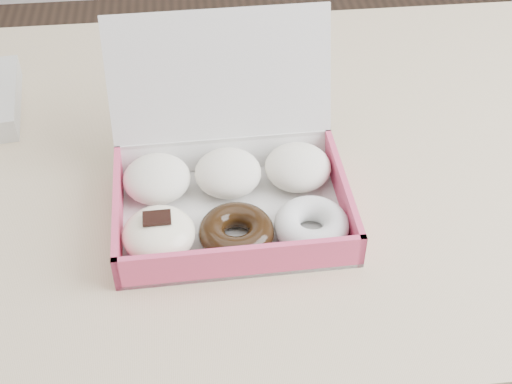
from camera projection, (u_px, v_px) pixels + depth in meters
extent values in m
cube|color=tan|center=(229.00, 165.00, 1.02)|extent=(1.20, 0.80, 0.04)
cylinder|color=tan|center=(469.00, 177.00, 1.57)|extent=(0.05, 0.05, 0.71)
cube|color=silver|center=(232.00, 215.00, 0.91)|extent=(0.30, 0.22, 0.01)
cube|color=#D24066|center=(241.00, 263.00, 0.82)|extent=(0.29, 0.01, 0.05)
cube|color=silver|center=(224.00, 151.00, 0.97)|extent=(0.29, 0.01, 0.05)
cube|color=#D24066|center=(118.00, 212.00, 0.88)|extent=(0.01, 0.21, 0.05)
cube|color=#D24066|center=(343.00, 193.00, 0.91)|extent=(0.01, 0.21, 0.05)
cube|color=silver|center=(221.00, 92.00, 0.93)|extent=(0.29, 0.08, 0.20)
ellipsoid|color=silver|center=(157.00, 179.00, 0.92)|extent=(0.09, 0.09, 0.05)
ellipsoid|color=silver|center=(228.00, 173.00, 0.93)|extent=(0.09, 0.09, 0.05)
ellipsoid|color=silver|center=(298.00, 167.00, 0.93)|extent=(0.09, 0.09, 0.05)
ellipsoid|color=#FFF2CD|center=(159.00, 234.00, 0.84)|extent=(0.09, 0.09, 0.05)
cube|color=black|center=(157.00, 218.00, 0.83)|extent=(0.03, 0.02, 0.00)
torus|color=black|center=(236.00, 232.00, 0.86)|extent=(0.09, 0.09, 0.03)
torus|color=white|center=(312.00, 225.00, 0.87)|extent=(0.09, 0.09, 0.03)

